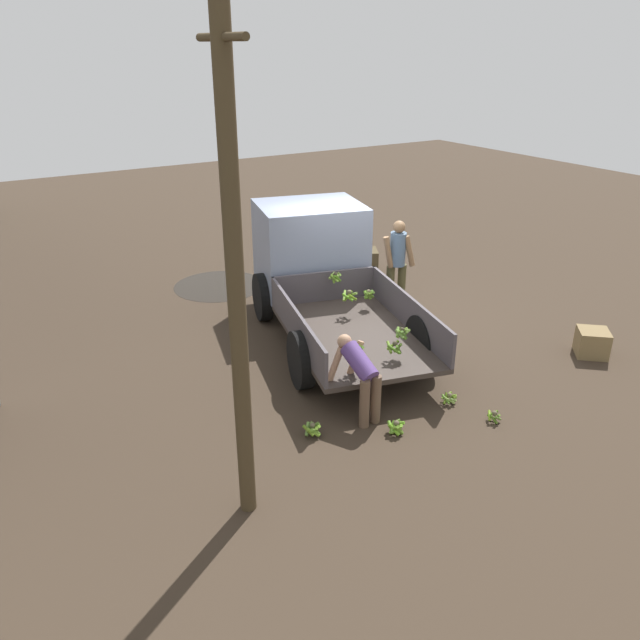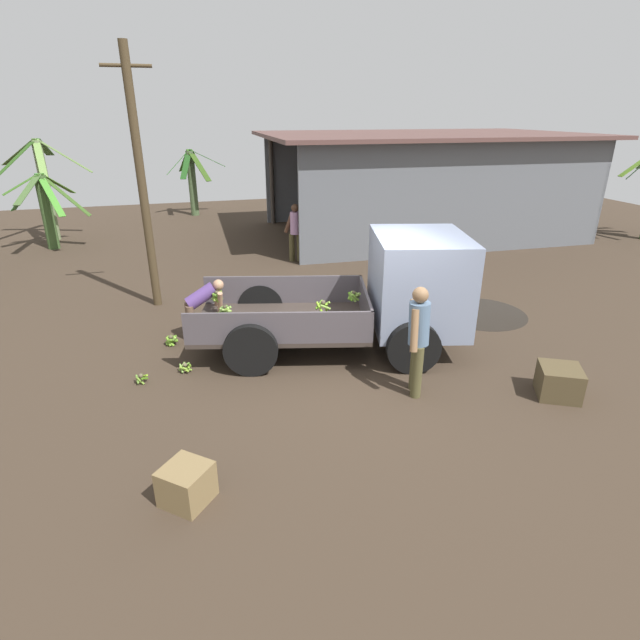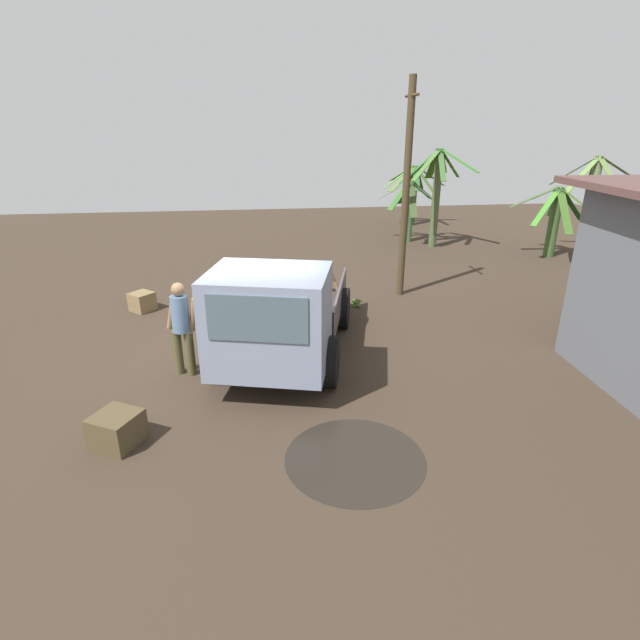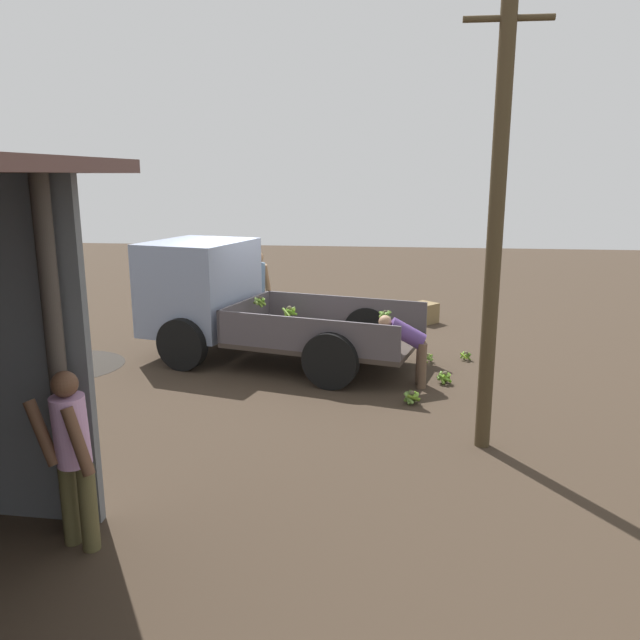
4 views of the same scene
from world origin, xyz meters
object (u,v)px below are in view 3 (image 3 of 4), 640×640
object	(u,v)px
banana_bunch_on_ground_3	(357,302)
banana_bunch_on_ground_2	(270,302)
cargo_truck	(275,320)
banana_bunch_on_ground_0	(315,297)
banana_bunch_on_ground_1	(262,293)
utility_pole	(406,190)
person_bystander_near_shed	(586,307)
wooden_crate_0	(142,302)
person_foreground_visitor	(181,325)
wooden_crate_1	(117,429)
person_worker_loading	(325,282)

from	to	relation	value
banana_bunch_on_ground_3	banana_bunch_on_ground_2	bearing A→B (deg)	-98.63
banana_bunch_on_ground_3	cargo_truck	bearing A→B (deg)	-32.08
banana_bunch_on_ground_0	banana_bunch_on_ground_1	world-z (taller)	banana_bunch_on_ground_0
utility_pole	person_bystander_near_shed	size ratio (longest dim) A/B	3.22
wooden_crate_0	banana_bunch_on_ground_1	bearing A→B (deg)	102.03
person_foreground_visitor	wooden_crate_0	bearing A→B (deg)	43.20
banana_bunch_on_ground_1	banana_bunch_on_ground_2	size ratio (longest dim) A/B	0.97
cargo_truck	person_foreground_visitor	size ratio (longest dim) A/B	2.95
cargo_truck	wooden_crate_1	bearing A→B (deg)	-38.83
banana_bunch_on_ground_1	wooden_crate_1	world-z (taller)	wooden_crate_1
person_worker_loading	person_bystander_near_shed	bearing A→B (deg)	53.32
banana_bunch_on_ground_1	banana_bunch_on_ground_2	world-z (taller)	banana_bunch_on_ground_1
person_worker_loading	banana_bunch_on_ground_3	xyz separation A→B (m)	(-0.08, 0.81, -0.59)
person_worker_loading	person_bystander_near_shed	world-z (taller)	person_bystander_near_shed
banana_bunch_on_ground_1	wooden_crate_0	xyz separation A→B (m)	(0.62, -2.92, 0.13)
utility_pole	person_bystander_near_shed	xyz separation A→B (m)	(3.88, 2.64, -1.81)
cargo_truck	banana_bunch_on_ground_1	xyz separation A→B (m)	(-4.45, -0.19, -1.01)
banana_bunch_on_ground_0	wooden_crate_1	size ratio (longest dim) A/B	0.43
banana_bunch_on_ground_2	banana_bunch_on_ground_3	bearing A→B (deg)	81.37
cargo_truck	banana_bunch_on_ground_2	bearing A→B (deg)	-165.78
utility_pole	banana_bunch_on_ground_1	xyz separation A→B (m)	(-0.20, -3.68, -2.63)
person_foreground_visitor	wooden_crate_0	world-z (taller)	person_foreground_visitor
person_worker_loading	person_bystander_near_shed	distance (m)	5.65
banana_bunch_on_ground_3	wooden_crate_1	bearing A→B (deg)	-40.93
wooden_crate_1	person_worker_loading	bearing A→B (deg)	144.17
cargo_truck	wooden_crate_1	xyz separation A→B (m)	(1.77, -2.36, -0.87)
person_bystander_near_shed	person_foreground_visitor	bearing A→B (deg)	-160.12
person_bystander_near_shed	banana_bunch_on_ground_2	xyz separation A→B (m)	(-3.38, -6.12, -0.82)
banana_bunch_on_ground_1	cargo_truck	bearing A→B (deg)	2.46
banana_bunch_on_ground_3	person_worker_loading	bearing A→B (deg)	-84.66
banana_bunch_on_ground_3	wooden_crate_1	size ratio (longest dim) A/B	0.43
utility_pole	banana_bunch_on_ground_1	size ratio (longest dim) A/B	24.01
cargo_truck	wooden_crate_0	size ratio (longest dim) A/B	10.43
cargo_truck	person_foreground_visitor	world-z (taller)	cargo_truck
banana_bunch_on_ground_2	wooden_crate_1	world-z (taller)	wooden_crate_1
person_worker_loading	banana_bunch_on_ground_1	world-z (taller)	person_worker_loading
banana_bunch_on_ground_2	banana_bunch_on_ground_3	xyz separation A→B (m)	(0.33, 2.14, 0.01)
person_worker_loading	banana_bunch_on_ground_3	size ratio (longest dim) A/B	4.45
banana_bunch_on_ground_2	wooden_crate_0	bearing A→B (deg)	-91.43
person_bystander_near_shed	banana_bunch_on_ground_0	world-z (taller)	person_bystander_near_shed
wooden_crate_1	banana_bunch_on_ground_1	bearing A→B (deg)	160.79
wooden_crate_1	person_bystander_near_shed	bearing A→B (deg)	104.15
cargo_truck	person_worker_loading	world-z (taller)	cargo_truck
cargo_truck	banana_bunch_on_ground_1	bearing A→B (deg)	-163.28
person_bystander_near_shed	wooden_crate_0	bearing A→B (deg)	179.07
banana_bunch_on_ground_1	banana_bunch_on_ground_2	xyz separation A→B (m)	(0.70, 0.19, -0.01)
person_foreground_visitor	person_bystander_near_shed	bearing A→B (deg)	-69.15
wooden_crate_0	person_foreground_visitor	bearing A→B (deg)	22.64
person_bystander_near_shed	wooden_crate_1	bearing A→B (deg)	-146.26
banana_bunch_on_ground_0	banana_bunch_on_ground_3	xyz separation A→B (m)	(0.54, 0.99, -0.00)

